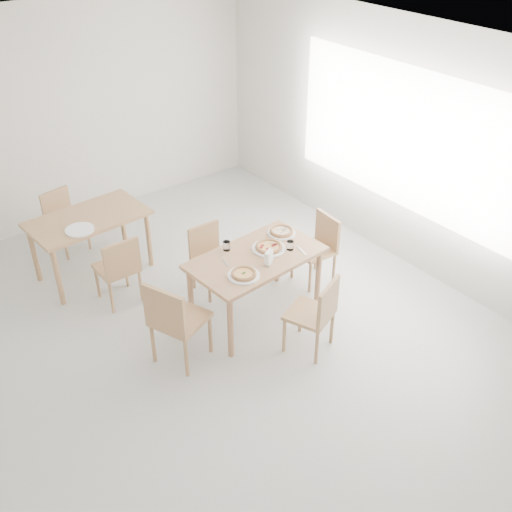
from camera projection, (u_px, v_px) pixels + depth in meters
room at (403, 138)px, 6.65m from camera, size 7.28×7.00×7.00m
main_table at (256, 264)px, 6.07m from camera, size 1.41×0.87×0.75m
chair_south at (317, 311)px, 5.70m from camera, size 0.53×0.53×0.83m
chair_north at (209, 254)px, 6.61m from camera, size 0.38×0.38×0.77m
chair_west at (174, 318)px, 5.53m from camera, size 0.59×0.59×0.92m
chair_east at (320, 244)px, 6.75m from camera, size 0.43×0.43×0.80m
plate_margherita at (244, 276)px, 5.71m from camera, size 0.31×0.31×0.02m
plate_mushroom at (281, 233)px, 6.38m from camera, size 0.30×0.30×0.02m
plate_pepperoni at (269, 248)px, 6.12m from camera, size 0.35×0.35×0.02m
pizza_margherita at (244, 274)px, 5.70m from camera, size 0.31×0.31×0.03m
pizza_mushroom at (282, 231)px, 6.36m from camera, size 0.32×0.32×0.03m
pizza_pepperoni at (269, 247)px, 6.10m from camera, size 0.28×0.28×0.03m
tumbler_a at (290, 245)px, 6.09m from camera, size 0.07×0.07×0.10m
tumbler_b at (227, 246)px, 6.08m from camera, size 0.07×0.07×0.10m
napkin_holder at (269, 258)px, 5.87m from camera, size 0.14×0.12×0.14m
fork_a at (301, 250)px, 6.10m from camera, size 0.05×0.20×0.01m
fork_b at (226, 262)px, 5.91m from camera, size 0.07×0.17×0.01m
second_table at (89, 225)px, 6.74m from camera, size 1.34×0.82×0.75m
chair_back_s at (119, 266)px, 6.35m from camera, size 0.41×0.41×0.82m
chair_back_n at (62, 216)px, 7.31m from camera, size 0.45×0.45×0.77m
plate_empty at (80, 230)px, 6.43m from camera, size 0.31×0.31×0.02m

